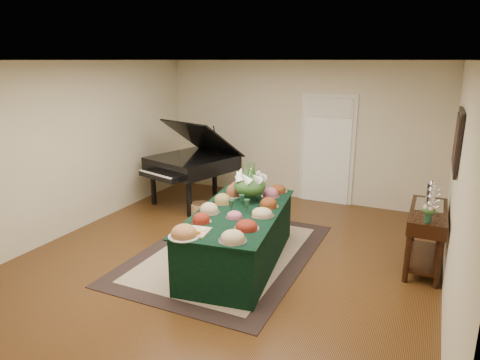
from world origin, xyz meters
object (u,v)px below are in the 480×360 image
at_px(floral_centerpiece, 250,182).
at_px(grand_piano, 192,163).
at_px(buffet_table, 239,237).
at_px(mahogany_sideboard, 427,223).

relative_size(floral_centerpiece, grand_piano, 0.26).
bearing_deg(floral_centerpiece, grand_piano, 141.37).
height_order(buffet_table, grand_piano, grand_piano).
bearing_deg(floral_centerpiece, buffet_table, -84.47).
relative_size(buffet_table, grand_piano, 1.30).
xyz_separation_m(floral_centerpiece, grand_piano, (-1.86, 1.48, -0.23)).
bearing_deg(mahogany_sideboard, floral_centerpiece, -168.89).
distance_m(floral_centerpiece, grand_piano, 2.39).
height_order(floral_centerpiece, grand_piano, grand_piano).
relative_size(grand_piano, mahogany_sideboard, 1.53).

